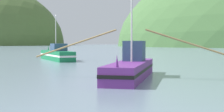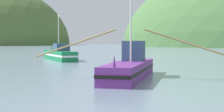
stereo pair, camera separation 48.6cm
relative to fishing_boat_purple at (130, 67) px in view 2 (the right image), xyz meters
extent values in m
cube|color=#6B2D84|center=(0.00, -0.21, -0.19)|extent=(2.20, 10.13, 1.14)
cube|color=black|center=(0.00, -0.21, -0.13)|extent=(2.22, 10.23, 0.21)
cone|color=#6B2D84|center=(0.08, -4.85, 0.73)|extent=(0.20, 0.20, 0.70)
cube|color=#334C6B|center=(-0.02, 1.46, 1.11)|extent=(1.46, 1.94, 1.47)
cylinder|color=silver|center=(0.00, 0.20, 2.94)|extent=(0.12, 0.12, 5.12)
cylinder|color=#997F4C|center=(4.02, -0.14, 1.65)|extent=(6.03, 0.22, 2.05)
cylinder|color=#997F4C|center=(-4.01, -0.27, 1.65)|extent=(6.03, 0.22, 2.05)
cube|color=#197A47|center=(-13.93, 19.52, -0.12)|extent=(8.32, 9.89, 1.28)
cube|color=white|center=(-13.93, 19.52, -0.05)|extent=(8.40, 9.98, 0.23)
cone|color=#197A47|center=(-16.99, 23.48, 0.87)|extent=(0.28, 0.28, 0.70)
cube|color=#334C6B|center=(-13.25, 18.65, 1.03)|extent=(2.87, 2.98, 1.01)
cylinder|color=silver|center=(-14.17, 19.84, 2.91)|extent=(0.12, 0.12, 4.77)
cube|color=white|center=(-14.17, 19.84, 5.41)|extent=(0.24, 0.30, 0.20)
camera|label=1|loc=(3.99, -22.24, 1.79)|focal=52.19mm
camera|label=2|loc=(4.46, -22.12, 1.79)|focal=52.19mm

